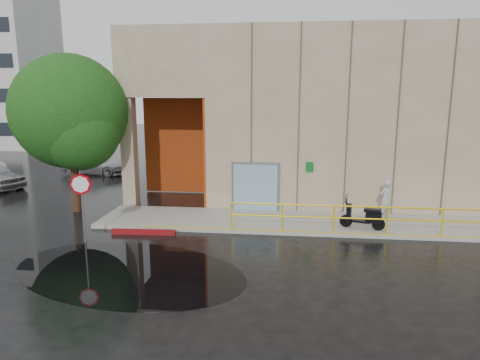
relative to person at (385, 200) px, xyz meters
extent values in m
plane|color=black|center=(-5.50, -5.06, -0.97)|extent=(120.00, 120.00, 0.00)
cube|color=gray|center=(-1.50, -0.56, -0.89)|extent=(20.00, 3.00, 0.15)
cube|color=gray|center=(0.50, 5.94, 3.03)|extent=(16.00, 10.00, 8.00)
cube|color=gray|center=(-9.50, 5.94, 5.53)|extent=(4.00, 10.00, 3.00)
cube|color=gray|center=(-11.10, 1.34, 1.53)|extent=(0.60, 0.60, 5.00)
cube|color=#A7370F|center=(-9.50, 4.44, 1.53)|extent=(3.80, 0.15, 4.90)
cube|color=#A7370F|center=(-7.55, 2.69, 1.53)|extent=(0.10, 3.50, 4.90)
cube|color=#88A9BA|center=(-5.30, 0.82, 0.18)|extent=(1.90, 0.10, 2.00)
cube|color=slate|center=(-5.30, 0.90, 0.18)|extent=(2.10, 0.06, 2.20)
cube|color=#0D5B1D|center=(-3.00, 0.88, 1.13)|extent=(0.32, 0.04, 0.42)
cylinder|color=yellow|center=(-1.25, -1.91, 0.18)|extent=(9.50, 0.06, 0.06)
cylinder|color=yellow|center=(-1.25, -1.91, -0.27)|extent=(9.50, 0.06, 0.06)
imported|color=#A8A8AC|center=(0.00, 0.00, 0.00)|extent=(0.71, 0.68, 1.63)
cylinder|color=black|center=(-1.67, -1.21, -0.58)|extent=(0.48, 0.21, 0.47)
cylinder|color=black|center=(-0.52, -1.51, -0.58)|extent=(0.48, 0.21, 0.47)
cylinder|color=slate|center=(-11.00, -3.57, 0.11)|extent=(0.07, 0.07, 2.15)
cylinder|color=#B40008|center=(-11.00, -3.60, 1.14)|extent=(0.73, 0.23, 0.74)
cylinder|color=white|center=(-11.00, -3.62, 1.14)|extent=(0.57, 0.16, 0.59)
cube|color=maroon|center=(-9.24, -2.51, -0.88)|extent=(2.41, 0.29, 0.18)
cube|color=black|center=(-8.57, -5.83, -0.96)|extent=(8.20, 6.16, 0.01)
imported|color=#ACAEB4|center=(-16.46, 9.00, -0.33)|extent=(4.53, 2.18, 1.27)
cylinder|color=black|center=(-13.24, 0.29, 0.51)|extent=(0.36, 0.36, 2.95)
sphere|color=#114A15|center=(-13.24, 0.29, 3.44)|extent=(4.87, 4.87, 4.87)
sphere|color=#114A15|center=(-12.65, -0.19, 2.71)|extent=(3.41, 3.41, 3.41)
camera|label=1|loc=(-3.95, -17.27, 4.20)|focal=32.00mm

